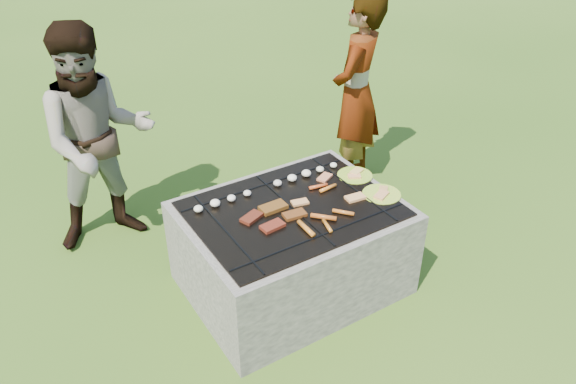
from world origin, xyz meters
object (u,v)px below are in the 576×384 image
object	(u,v)px
plate_near	(382,194)
plate_far	(355,175)
fire_pit	(292,251)
bystander	(98,140)
cook	(356,93)

from	to	relation	value
plate_near	plate_far	bearing A→B (deg)	89.66
fire_pit	plate_far	xyz separation A→B (m)	(0.56, 0.11, 0.33)
fire_pit	plate_near	size ratio (longest dim) A/B	4.13
plate_far	plate_near	world-z (taller)	plate_near
bystander	plate_near	bearing A→B (deg)	-37.64
plate_far	plate_near	distance (m)	0.28
fire_pit	bystander	distance (m)	1.50
fire_pit	bystander	bearing A→B (deg)	125.26
cook	bystander	size ratio (longest dim) A/B	1.00
plate_far	plate_near	bearing A→B (deg)	-90.34
cook	plate_near	bearing A→B (deg)	27.22
plate_far	bystander	distance (m)	1.74
plate_far	cook	distance (m)	0.98
fire_pit	plate_far	size ratio (longest dim) A/B	4.43
fire_pit	plate_near	distance (m)	0.67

